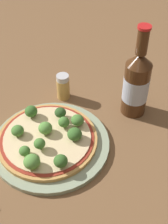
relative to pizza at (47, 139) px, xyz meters
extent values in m
plane|color=brown|center=(-0.01, 0.01, -0.02)|extent=(3.00, 3.00, 0.00)
cylinder|color=#93A384|center=(0.01, -0.01, -0.01)|extent=(0.28, 0.28, 0.01)
cylinder|color=tan|center=(0.00, 0.00, 0.00)|extent=(0.24, 0.24, 0.01)
cylinder|color=maroon|center=(0.00, 0.00, 0.00)|extent=(0.22, 0.22, 0.00)
cylinder|color=beige|center=(0.00, 0.00, 0.00)|extent=(0.21, 0.21, 0.00)
cylinder|color=#89A866|center=(-0.06, 0.03, 0.01)|extent=(0.01, 0.01, 0.01)
ellipsoid|color=#477A33|center=(-0.06, 0.03, 0.02)|extent=(0.03, 0.03, 0.02)
cylinder|color=#89A866|center=(-0.03, -0.03, 0.01)|extent=(0.01, 0.01, 0.01)
ellipsoid|color=#477A33|center=(-0.03, -0.03, 0.03)|extent=(0.03, 0.03, 0.02)
cylinder|color=#89A866|center=(0.00, 0.02, 0.01)|extent=(0.01, 0.01, 0.01)
ellipsoid|color=#568E3D|center=(0.00, 0.02, 0.02)|extent=(0.03, 0.03, 0.03)
cylinder|color=#89A866|center=(0.06, -0.03, 0.01)|extent=(0.01, 0.01, 0.01)
ellipsoid|color=#386628|center=(0.06, -0.03, 0.02)|extent=(0.03, 0.03, 0.03)
cylinder|color=#89A866|center=(0.00, -0.09, 0.01)|extent=(0.01, 0.01, 0.01)
ellipsoid|color=#386628|center=(0.00, -0.09, 0.02)|extent=(0.03, 0.03, 0.03)
cylinder|color=#89A866|center=(-0.06, -0.03, 0.01)|extent=(0.01, 0.01, 0.01)
ellipsoid|color=#477A33|center=(-0.06, -0.03, 0.02)|extent=(0.02, 0.02, 0.02)
cylinder|color=#89A866|center=(0.05, 0.05, 0.01)|extent=(0.01, 0.01, 0.01)
ellipsoid|color=#2D5123|center=(0.05, 0.05, 0.02)|extent=(0.03, 0.03, 0.02)
cylinder|color=#89A866|center=(-0.06, -0.07, 0.01)|extent=(0.01, 0.01, 0.01)
ellipsoid|color=#568E3D|center=(-0.06, -0.07, 0.02)|extent=(0.04, 0.04, 0.03)
cylinder|color=#89A866|center=(0.05, 0.01, 0.01)|extent=(0.01, 0.01, 0.01)
ellipsoid|color=#477A33|center=(0.05, 0.01, 0.02)|extent=(0.03, 0.03, 0.02)
cylinder|color=#89A866|center=(0.08, 0.01, 0.01)|extent=(0.01, 0.01, 0.01)
ellipsoid|color=#477A33|center=(0.08, 0.01, 0.02)|extent=(0.03, 0.03, 0.02)
cylinder|color=#89A866|center=(-0.01, 0.08, 0.01)|extent=(0.01, 0.01, 0.01)
ellipsoid|color=#386628|center=(-0.01, 0.08, 0.02)|extent=(0.03, 0.03, 0.03)
cylinder|color=#472814|center=(0.24, 0.02, 0.05)|extent=(0.06, 0.06, 0.15)
cylinder|color=#B2BCD1|center=(0.24, 0.02, 0.06)|extent=(0.06, 0.06, 0.07)
cone|color=#472814|center=(0.24, 0.02, 0.14)|extent=(0.06, 0.06, 0.03)
cylinder|color=#472814|center=(0.24, 0.02, 0.19)|extent=(0.03, 0.03, 0.06)
cylinder|color=red|center=(0.24, 0.02, 0.22)|extent=(0.03, 0.03, 0.01)
cylinder|color=tan|center=(0.10, 0.15, 0.01)|extent=(0.04, 0.04, 0.06)
cylinder|color=silver|center=(0.10, 0.15, 0.05)|extent=(0.03, 0.03, 0.01)
camera|label=1|loc=(-0.11, -0.48, 0.55)|focal=50.00mm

